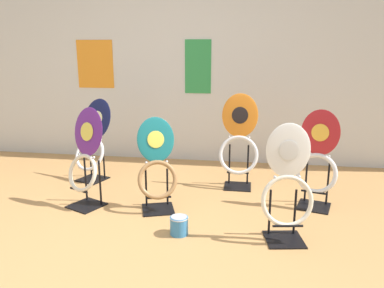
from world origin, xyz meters
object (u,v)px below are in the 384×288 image
(toilet_seat_display_teal_sax, at_px, (157,168))
(paint_can, at_px, (179,225))
(toilet_seat_display_white_plain, at_px, (287,186))
(toilet_seat_display_navy_moon, at_px, (93,141))
(toilet_seat_display_crimson_swirl, at_px, (317,165))
(toilet_seat_display_orange_sun, at_px, (239,144))
(toilet_seat_display_purple_note, at_px, (86,157))

(toilet_seat_display_teal_sax, xyz_separation_m, paint_can, (0.29, -0.45, -0.31))
(toilet_seat_display_teal_sax, distance_m, toilet_seat_display_white_plain, 1.17)
(toilet_seat_display_navy_moon, bearing_deg, toilet_seat_display_white_plain, -29.50)
(toilet_seat_display_crimson_swirl, xyz_separation_m, toilet_seat_display_white_plain, (-0.32, -0.69, 0.03))
(toilet_seat_display_crimson_swirl, relative_size, paint_can, 6.06)
(toilet_seat_display_orange_sun, xyz_separation_m, paint_can, (-0.41, -1.16, -0.39))
(toilet_seat_display_crimson_swirl, bearing_deg, toilet_seat_display_navy_moon, 169.24)
(toilet_seat_display_orange_sun, bearing_deg, toilet_seat_display_white_plain, -70.71)
(toilet_seat_display_crimson_swirl, bearing_deg, toilet_seat_display_teal_sax, -169.26)
(toilet_seat_display_crimson_swirl, distance_m, toilet_seat_display_white_plain, 0.76)
(toilet_seat_display_teal_sax, bearing_deg, toilet_seat_display_crimson_swirl, 10.74)
(toilet_seat_display_purple_note, relative_size, paint_can, 6.14)
(toilet_seat_display_orange_sun, relative_size, toilet_seat_display_white_plain, 1.09)
(toilet_seat_display_crimson_swirl, xyz_separation_m, toilet_seat_display_teal_sax, (-1.42, -0.27, -0.02))
(toilet_seat_display_navy_moon, bearing_deg, toilet_seat_display_orange_sun, -0.18)
(toilet_seat_display_teal_sax, height_order, toilet_seat_display_white_plain, toilet_seat_display_white_plain)
(toilet_seat_display_purple_note, bearing_deg, toilet_seat_display_crimson_swirl, 7.88)
(toilet_seat_display_navy_moon, bearing_deg, toilet_seat_display_purple_note, -71.32)
(toilet_seat_display_crimson_swirl, distance_m, paint_can, 1.38)
(toilet_seat_display_orange_sun, distance_m, paint_can, 1.29)
(toilet_seat_display_orange_sun, relative_size, toilet_seat_display_teal_sax, 1.18)
(toilet_seat_display_orange_sun, relative_size, toilet_seat_display_crimson_swirl, 1.09)
(toilet_seat_display_crimson_swirl, distance_m, toilet_seat_display_purple_note, 2.10)
(toilet_seat_display_purple_note, bearing_deg, toilet_seat_display_navy_moon, 108.68)
(toilet_seat_display_teal_sax, distance_m, toilet_seat_display_navy_moon, 1.15)
(toilet_seat_display_white_plain, relative_size, paint_can, 6.05)
(toilet_seat_display_orange_sun, height_order, paint_can, toilet_seat_display_orange_sun)
(toilet_seat_display_teal_sax, relative_size, toilet_seat_display_white_plain, 0.92)
(toilet_seat_display_orange_sun, bearing_deg, paint_can, -109.66)
(toilet_seat_display_purple_note, relative_size, toilet_seat_display_white_plain, 1.01)
(toilet_seat_display_navy_moon, bearing_deg, paint_can, -44.29)
(toilet_seat_display_navy_moon, xyz_separation_m, toilet_seat_display_purple_note, (0.25, -0.73, 0.03))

